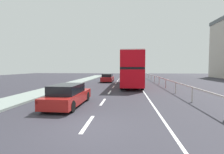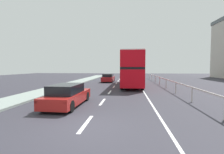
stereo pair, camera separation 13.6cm
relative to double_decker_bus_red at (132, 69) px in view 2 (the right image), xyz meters
The scene contains 6 objects.
ground_plane 15.52m from the double_decker_bus_red, 98.35° to the right, with size 74.46×120.00×0.10m, color #2F2E36.
lane_paint_markings 7.35m from the double_decker_bus_red, 91.72° to the right, with size 3.43×46.00×0.01m.
bridge_side_railing 7.43m from the double_decker_bus_red, 57.84° to the right, with size 0.10×42.00×1.06m.
double_decker_bus_red is the anchor object (origin of this frame).
hatchback_car_near 12.63m from the double_decker_bus_red, 109.70° to the right, with size 1.84×4.46×1.35m.
sedan_car_ahead 6.57m from the double_decker_bus_red, 126.16° to the left, with size 1.84×4.51×1.35m.
Camera 2 is at (1.78, -6.32, 2.38)m, focal length 26.09 mm.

